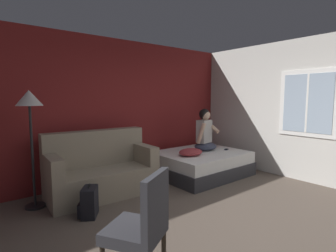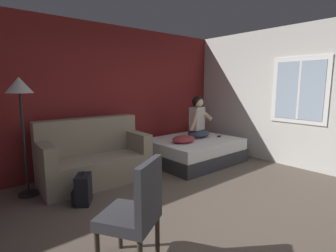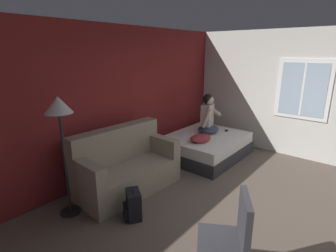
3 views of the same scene
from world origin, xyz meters
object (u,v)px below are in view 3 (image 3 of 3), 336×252
object	(u,v)px
side_chair	(229,237)
person_seated	(208,117)
floor_lamp	(60,117)
throw_pillow	(201,138)
couch	(126,167)
bed	(205,146)
backpack	(133,205)
cell_phone	(226,131)

from	to	relation	value
side_chair	person_seated	distance (m)	3.53
floor_lamp	side_chair	bearing A→B (deg)	-81.07
throw_pillow	person_seated	bearing A→B (deg)	18.75
couch	person_seated	bearing A→B (deg)	-4.82
bed	person_seated	distance (m)	0.64
backpack	floor_lamp	xyz separation A→B (m)	(-0.50, 0.78, 1.24)
backpack	throw_pillow	world-z (taller)	throw_pillow
side_chair	couch	bearing A→B (deg)	74.20
couch	floor_lamp	size ratio (longest dim) A/B	1.02
cell_phone	person_seated	bearing A→B (deg)	-151.51
person_seated	backpack	distance (m)	2.87
couch	person_seated	distance (m)	2.32
person_seated	throw_pillow	xyz separation A→B (m)	(-0.61, -0.21, -0.29)
bed	throw_pillow	world-z (taller)	throw_pillow
couch	backpack	distance (m)	0.86
person_seated	throw_pillow	world-z (taller)	person_seated
bed	person_seated	size ratio (longest dim) A/B	2.03
cell_phone	bed	bearing A→B (deg)	-133.82
couch	throw_pillow	xyz separation A→B (m)	(1.66, -0.40, 0.16)
bed	floor_lamp	world-z (taller)	floor_lamp
bed	cell_phone	world-z (taller)	cell_phone
side_chair	floor_lamp	world-z (taller)	floor_lamp
bed	couch	distance (m)	2.09
side_chair	floor_lamp	bearing A→B (deg)	98.93
bed	backpack	bearing A→B (deg)	-170.99
couch	cell_phone	size ratio (longest dim) A/B	12.09
bed	couch	world-z (taller)	couch
bed	backpack	size ratio (longest dim) A/B	3.88
throw_pillow	cell_phone	bearing A→B (deg)	-3.58
person_seated	backpack	xyz separation A→B (m)	(-2.76, -0.49, -0.64)
cell_phone	floor_lamp	distance (m)	3.80
throw_pillow	cell_phone	size ratio (longest dim) A/B	3.33
side_chair	cell_phone	world-z (taller)	side_chair
couch	cell_phone	xyz separation A→B (m)	(2.66, -0.46, 0.09)
throw_pillow	couch	bearing A→B (deg)	166.52
floor_lamp	cell_phone	bearing A→B (deg)	-8.80
side_chair	backpack	xyz separation A→B (m)	(0.14, 1.51, -0.34)
couch	side_chair	xyz separation A→B (m)	(-0.62, -2.19, 0.14)
throw_pillow	floor_lamp	size ratio (longest dim) A/B	0.28
side_chair	cell_phone	xyz separation A→B (m)	(3.28, 1.73, -0.05)
side_chair	floor_lamp	distance (m)	2.49
side_chair	floor_lamp	size ratio (longest dim) A/B	0.58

